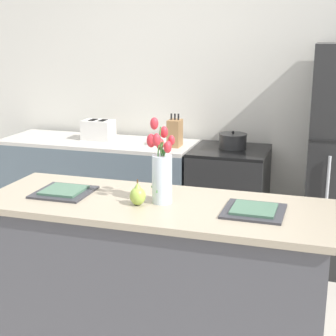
% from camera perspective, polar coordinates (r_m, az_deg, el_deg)
% --- Properties ---
extents(back_wall, '(5.20, 0.08, 2.70)m').
position_cam_1_polar(back_wall, '(4.48, 6.77, 9.11)').
color(back_wall, silver).
rests_on(back_wall, ground_plane).
extents(kitchen_island, '(1.80, 0.66, 0.94)m').
position_cam_1_polar(kitchen_island, '(2.84, -1.54, -12.76)').
color(kitchen_island, '#4C4C51').
rests_on(kitchen_island, ground_plane).
extents(back_counter, '(1.68, 0.60, 0.88)m').
position_cam_1_polar(back_counter, '(4.61, -7.60, -2.32)').
color(back_counter, slate).
rests_on(back_counter, ground_plane).
extents(stove_range, '(0.60, 0.61, 0.88)m').
position_cam_1_polar(stove_range, '(4.27, 6.72, -3.69)').
color(stove_range, black).
rests_on(stove_range, ground_plane).
extents(flower_vase, '(0.14, 0.15, 0.45)m').
position_cam_1_polar(flower_vase, '(2.61, -0.71, -0.22)').
color(flower_vase, silver).
rests_on(flower_vase, kitchen_island).
extents(pear_figurine, '(0.08, 0.08, 0.13)m').
position_cam_1_polar(pear_figurine, '(2.61, -3.38, -3.00)').
color(pear_figurine, '#9EBC47').
rests_on(pear_figurine, kitchen_island).
extents(plate_setting_left, '(0.30, 0.30, 0.02)m').
position_cam_1_polar(plate_setting_left, '(2.86, -11.45, -2.55)').
color(plate_setting_left, '#333338').
rests_on(plate_setting_left, kitchen_island).
extents(plate_setting_right, '(0.30, 0.30, 0.02)m').
position_cam_1_polar(plate_setting_right, '(2.55, 9.51, -4.64)').
color(plate_setting_right, '#333338').
rests_on(plate_setting_right, kitchen_island).
extents(toaster, '(0.28, 0.18, 0.17)m').
position_cam_1_polar(toaster, '(4.52, -7.74, 4.22)').
color(toaster, silver).
rests_on(toaster, back_counter).
extents(cooking_pot, '(0.23, 0.23, 0.14)m').
position_cam_1_polar(cooking_pot, '(4.18, 7.19, 3.01)').
color(cooking_pot, '#2D2D2D').
rests_on(cooking_pot, stove_range).
extents(knife_block, '(0.10, 0.14, 0.27)m').
position_cam_1_polar(knife_block, '(4.20, 0.76, 3.90)').
color(knife_block, '#A37547').
rests_on(knife_block, back_counter).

